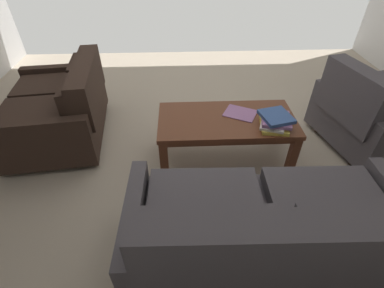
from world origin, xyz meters
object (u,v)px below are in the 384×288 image
at_px(book_stack, 275,120).
at_px(tv_remote, 273,112).
at_px(loveseat_near, 62,108).
at_px(armchair_side, 370,115).
at_px(sofa_main, 269,234).
at_px(loose_magazine, 240,113).
at_px(coffee_table, 226,125).

xyz_separation_m(book_stack, tv_remote, (-0.05, -0.20, -0.05)).
distance_m(loveseat_near, armchair_side, 3.07).
bearing_deg(sofa_main, loose_magazine, -90.95).
distance_m(sofa_main, armchair_side, 1.84).
xyz_separation_m(loveseat_near, coffee_table, (-1.62, 0.45, 0.06)).
xyz_separation_m(loveseat_near, book_stack, (-2.00, 0.58, 0.19)).
xyz_separation_m(sofa_main, book_stack, (-0.27, -0.96, 0.17)).
height_order(sofa_main, loose_magazine, sofa_main).
distance_m(coffee_table, tv_remote, 0.45).
bearing_deg(sofa_main, armchair_side, -136.32).
bearing_deg(coffee_table, loose_magazine, -150.91).
relative_size(sofa_main, tv_remote, 10.89).
height_order(coffee_table, loose_magazine, loose_magazine).
distance_m(sofa_main, loose_magazine, 1.17).
height_order(sofa_main, armchair_side, armchair_side).
relative_size(book_stack, loose_magazine, 1.23).
bearing_deg(sofa_main, coffee_table, -84.19).
relative_size(coffee_table, loose_magazine, 4.45).
distance_m(sofa_main, book_stack, 1.01).
bearing_deg(tv_remote, book_stack, 75.62).
xyz_separation_m(armchair_side, tv_remote, (1.01, 0.11, 0.13)).
distance_m(coffee_table, loose_magazine, 0.17).
bearing_deg(tv_remote, coffee_table, 9.15).
bearing_deg(loveseat_near, armchair_side, 174.94).
bearing_deg(coffee_table, loveseat_near, -15.62).
distance_m(book_stack, loose_magazine, 0.33).
bearing_deg(loose_magazine, armchair_side, -58.35).
distance_m(book_stack, tv_remote, 0.21).
xyz_separation_m(book_stack, loose_magazine, (0.25, -0.20, -0.05)).
relative_size(tv_remote, loose_magazine, 0.59).
relative_size(coffee_table, armchair_side, 1.13).
distance_m(tv_remote, loose_magazine, 0.30).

